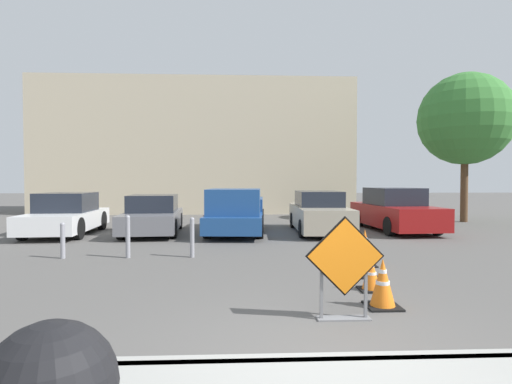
{
  "coord_description": "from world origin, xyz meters",
  "views": [
    {
      "loc": [
        -0.89,
        -3.87,
        1.88
      ],
      "look_at": [
        -0.36,
        7.47,
        1.57
      ],
      "focal_mm": 28.0,
      "sensor_mm": 36.0,
      "label": 1
    }
  ],
  "objects": [
    {
      "name": "traffic_cone_fourth",
      "position": [
        1.92,
        4.79,
        0.4
      ],
      "size": [
        0.46,
        0.46,
        0.81
      ],
      "color": "black",
      "rests_on": "ground_plane"
    },
    {
      "name": "curb_lip",
      "position": [
        0.0,
        0.0,
        0.07
      ],
      "size": [
        28.59,
        0.2,
        0.14
      ],
      "color": "#999993",
      "rests_on": "ground_plane"
    },
    {
      "name": "bollard_third",
      "position": [
        -5.13,
        5.96,
        0.47
      ],
      "size": [
        0.12,
        0.12,
        0.88
      ],
      "color": "gray",
      "rests_on": "ground_plane"
    },
    {
      "name": "parked_car_fourth",
      "position": [
        5.08,
        11.0,
        0.74
      ],
      "size": [
        2.11,
        4.77,
        1.62
      ],
      "rotation": [
        0.0,
        0.0,
        3.19
      ],
      "color": "maroon",
      "rests_on": "ground_plane"
    },
    {
      "name": "traffic_cone_nearest",
      "position": [
        1.27,
        1.93,
        0.36
      ],
      "size": [
        0.49,
        0.49,
        0.73
      ],
      "color": "black",
      "rests_on": "ground_plane"
    },
    {
      "name": "pickup_truck",
      "position": [
        -0.94,
        10.38,
        0.72
      ],
      "size": [
        2.23,
        5.36,
        1.61
      ],
      "rotation": [
        0.0,
        0.0,
        3.07
      ],
      "color": "navy",
      "rests_on": "ground_plane"
    },
    {
      "name": "parked_car_nearest",
      "position": [
        -6.91,
        10.43,
        0.67
      ],
      "size": [
        2.09,
        4.36,
        1.46
      ],
      "rotation": [
        0.0,
        0.0,
        3.2
      ],
      "color": "white",
      "rests_on": "ground_plane"
    },
    {
      "name": "bollard_second",
      "position": [
        -3.57,
        5.96,
        0.55
      ],
      "size": [
        0.12,
        0.12,
        1.05
      ],
      "color": "gray",
      "rests_on": "ground_plane"
    },
    {
      "name": "traffic_cone_third",
      "position": [
        1.62,
        3.81,
        0.34
      ],
      "size": [
        0.45,
        0.45,
        0.7
      ],
      "color": "black",
      "rests_on": "ground_plane"
    },
    {
      "name": "parked_car_third",
      "position": [
        2.08,
        10.54,
        0.69
      ],
      "size": [
        1.89,
        4.58,
        1.5
      ],
      "rotation": [
        0.0,
        0.0,
        3.11
      ],
      "color": "#A39984",
      "rests_on": "ground_plane"
    },
    {
      "name": "bollard_nearest",
      "position": [
        -2.01,
        5.96,
        0.52
      ],
      "size": [
        0.12,
        0.12,
        0.99
      ],
      "color": "gray",
      "rests_on": "ground_plane"
    },
    {
      "name": "road_closed_sign",
      "position": [
        0.55,
        1.41,
        0.75
      ],
      "size": [
        1.07,
        0.2,
        1.41
      ],
      "color": "black",
      "rests_on": "ground_plane"
    },
    {
      "name": "ground_plane",
      "position": [
        0.0,
        10.0,
        0.0
      ],
      "size": [
        96.0,
        96.0,
        0.0
      ],
      "primitive_type": "plane",
      "color": "#565451"
    },
    {
      "name": "building_facade_backdrop",
      "position": [
        -3.32,
        20.84,
        3.87
      ],
      "size": [
        18.3,
        5.0,
        7.73
      ],
      "color": "beige",
      "rests_on": "ground_plane"
    },
    {
      "name": "traffic_cone_second",
      "position": [
        1.4,
        2.84,
        0.28
      ],
      "size": [
        0.42,
        0.42,
        0.58
      ],
      "color": "black",
      "rests_on": "ground_plane"
    },
    {
      "name": "street_tree_behind_lot",
      "position": [
        9.49,
        13.92,
        4.69
      ],
      "size": [
        4.16,
        4.16,
        6.78
      ],
      "color": "#513823",
      "rests_on": "ground_plane"
    },
    {
      "name": "parked_car_second",
      "position": [
        -3.92,
        10.51,
        0.63
      ],
      "size": [
        2.11,
        4.24,
        1.38
      ],
      "rotation": [
        0.0,
        0.0,
        3.21
      ],
      "color": "slate",
      "rests_on": "ground_plane"
    }
  ]
}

